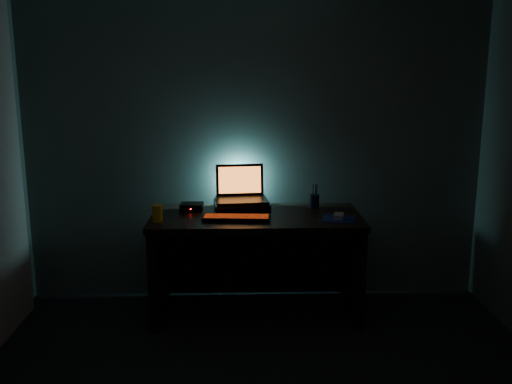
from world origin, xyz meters
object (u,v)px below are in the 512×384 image
(mouse, at_px, (339,216))
(juice_glass, at_px, (157,213))
(laptop, at_px, (241,192))
(pen_cup, at_px, (314,201))
(keyboard, at_px, (236,218))
(router, at_px, (192,207))

(mouse, height_order, juice_glass, juice_glass)
(laptop, height_order, mouse, laptop)
(pen_cup, distance_m, juice_glass, 1.19)
(pen_cup, bearing_deg, juice_glass, -161.79)
(keyboard, bearing_deg, laptop, 88.79)
(laptop, bearing_deg, juice_glass, -151.83)
(laptop, height_order, juice_glass, laptop)
(juice_glass, bearing_deg, laptop, 33.93)
(laptop, bearing_deg, pen_cup, -7.29)
(mouse, bearing_deg, router, 179.75)
(juice_glass, bearing_deg, mouse, 1.60)
(pen_cup, xyz_separation_m, router, (-0.92, -0.07, -0.02))
(router, bearing_deg, pen_cup, 5.78)
(router, bearing_deg, juice_glass, -122.84)
(laptop, relative_size, pen_cup, 4.03)
(mouse, bearing_deg, pen_cup, 124.97)
(laptop, relative_size, router, 2.41)
(pen_cup, bearing_deg, laptop, 178.47)
(laptop, distance_m, keyboard, 0.37)
(mouse, relative_size, pen_cup, 1.09)
(keyboard, xyz_separation_m, router, (-0.33, 0.27, 0.01))
(keyboard, relative_size, pen_cup, 4.73)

